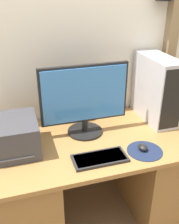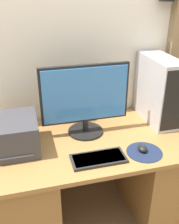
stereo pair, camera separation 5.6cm
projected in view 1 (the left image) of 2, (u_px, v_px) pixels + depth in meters
wall_back at (76, 31)px, 1.88m from camera, size 6.40×0.17×2.78m
desk at (93, 178)px, 1.95m from camera, size 1.38×0.77×0.70m
monitor at (85, 98)px, 1.77m from camera, size 0.61×0.25×0.50m
keyboard at (100, 158)px, 1.59m from camera, size 0.33×0.16×0.02m
mousepad at (145, 151)px, 1.68m from camera, size 0.23×0.23×0.00m
mouse at (143, 147)px, 1.68m from camera, size 0.06×0.08×0.04m
computer_tower at (156, 89)px, 1.98m from camera, size 0.18×0.45×0.49m
printer at (14, 136)px, 1.65m from camera, size 0.30×0.35×0.21m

